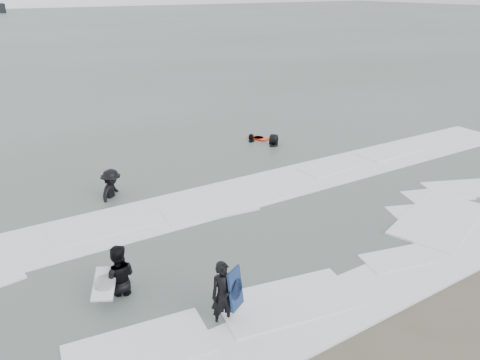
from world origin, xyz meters
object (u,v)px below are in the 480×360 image
surfer_centre (224,323)px  surfer_wading (120,293)px  surfer_breaker (113,198)px  surfer_right_near (251,143)px  surfer_right_far (274,147)px

surfer_centre → surfer_wading: surfer_wading is taller
surfer_wading → surfer_breaker: bearing=-87.2°
surfer_centre → surfer_right_near: 13.04m
surfer_right_far → surfer_right_near: bearing=-95.4°
surfer_wading → surfer_breaker: size_ratio=0.96×
surfer_centre → surfer_breaker: 7.87m
surfer_right_near → surfer_wading: bearing=5.1°
surfer_breaker → surfer_right_far: 8.36m
surfer_wading → surfer_breaker: 5.76m
surfer_breaker → surfer_right_near: surfer_breaker is taller
surfer_right_near → surfer_right_far: (0.54, -1.10, 0.00)m
surfer_breaker → surfer_centre: bearing=-136.5°
surfer_wading → surfer_breaker: surfer_breaker is taller
surfer_breaker → surfer_right_near: (7.66, 2.74, 0.00)m
surfer_centre → surfer_right_near: surfer_centre is taller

